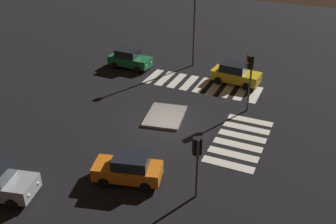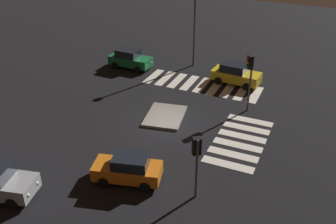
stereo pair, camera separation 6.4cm
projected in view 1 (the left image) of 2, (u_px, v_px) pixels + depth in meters
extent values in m
plane|color=black|center=(168.00, 124.00, 27.47)|extent=(80.00, 80.00, 0.00)
cube|color=gray|center=(165.00, 116.00, 28.34)|extent=(3.92, 3.21, 0.18)
cube|color=orange|center=(128.00, 171.00, 21.74)|extent=(2.51, 4.07, 0.78)
cube|color=black|center=(131.00, 161.00, 21.37)|extent=(1.91, 2.24, 0.63)
cylinder|color=black|center=(104.00, 183.00, 21.39)|extent=(0.36, 0.65, 0.61)
cylinder|color=black|center=(112.00, 165.00, 22.77)|extent=(0.36, 0.65, 0.61)
cylinder|color=black|center=(145.00, 187.00, 21.05)|extent=(0.36, 0.65, 0.61)
cylinder|color=black|center=(151.00, 169.00, 22.43)|extent=(0.36, 0.65, 0.61)
sphere|color=#F2EABF|center=(93.00, 172.00, 21.63)|extent=(0.20, 0.20, 0.20)
sphere|color=#F2EABF|center=(98.00, 163.00, 22.40)|extent=(0.20, 0.20, 0.20)
cylinder|color=black|center=(29.00, 183.00, 21.34)|extent=(0.38, 0.70, 0.66)
cylinder|color=black|center=(12.00, 204.00, 19.85)|extent=(0.38, 0.70, 0.66)
sphere|color=#F2EABF|center=(37.00, 183.00, 20.70)|extent=(0.22, 0.22, 0.22)
sphere|color=#F2EABF|center=(28.00, 195.00, 19.86)|extent=(0.22, 0.22, 0.22)
cube|color=#196B38|center=(130.00, 61.00, 36.33)|extent=(1.79, 3.99, 0.81)
cube|color=black|center=(128.00, 53.00, 36.07)|extent=(1.59, 2.06, 0.65)
cylinder|color=black|center=(146.00, 63.00, 36.71)|extent=(0.25, 0.64, 0.63)
cylinder|color=black|center=(138.00, 70.00, 35.40)|extent=(0.25, 0.64, 0.63)
cylinder|color=black|center=(124.00, 59.00, 37.62)|extent=(0.25, 0.64, 0.63)
cylinder|color=black|center=(115.00, 65.00, 36.31)|extent=(0.25, 0.64, 0.63)
sphere|color=#F2EABF|center=(151.00, 62.00, 35.98)|extent=(0.21, 0.21, 0.21)
sphere|color=#F2EABF|center=(146.00, 66.00, 35.24)|extent=(0.21, 0.21, 0.21)
cube|color=gold|center=(236.00, 76.00, 33.17)|extent=(2.06, 4.18, 0.83)
cube|color=black|center=(234.00, 67.00, 32.91)|extent=(1.75, 2.20, 0.67)
cylinder|color=black|center=(253.00, 79.00, 33.49)|extent=(0.29, 0.67, 0.65)
cylinder|color=black|center=(246.00, 87.00, 32.18)|extent=(0.29, 0.67, 0.65)
cylinder|color=black|center=(225.00, 74.00, 34.54)|extent=(0.29, 0.67, 0.65)
cylinder|color=black|center=(218.00, 81.00, 33.22)|extent=(0.29, 0.67, 0.65)
sphere|color=#F2EABF|center=(260.00, 79.00, 32.72)|extent=(0.22, 0.22, 0.22)
sphere|color=#F2EABF|center=(257.00, 83.00, 31.98)|extent=(0.22, 0.22, 0.22)
cylinder|color=#47474C|center=(250.00, 84.00, 28.22)|extent=(0.14, 0.14, 4.39)
cube|color=black|center=(250.00, 62.00, 27.34)|extent=(0.54, 0.53, 0.96)
sphere|color=red|center=(248.00, 58.00, 27.13)|extent=(0.22, 0.22, 0.22)
sphere|color=orange|center=(248.00, 62.00, 27.28)|extent=(0.22, 0.22, 0.22)
sphere|color=green|center=(247.00, 66.00, 27.42)|extent=(0.22, 0.22, 0.22)
cylinder|color=#47474C|center=(197.00, 169.00, 19.98)|extent=(0.14, 0.14, 3.61)
cube|color=black|center=(197.00, 146.00, 19.49)|extent=(0.51, 0.54, 0.96)
sphere|color=red|center=(196.00, 139.00, 19.52)|extent=(0.22, 0.22, 0.22)
sphere|color=orange|center=(196.00, 144.00, 19.66)|extent=(0.22, 0.22, 0.22)
sphere|color=green|center=(196.00, 149.00, 19.81)|extent=(0.22, 0.22, 0.22)
cylinder|color=#47474C|center=(194.00, 28.00, 35.34)|extent=(0.18, 0.18, 7.33)
cube|color=silver|center=(228.00, 164.00, 23.33)|extent=(0.70, 3.20, 0.02)
cube|color=silver|center=(233.00, 154.00, 24.25)|extent=(0.70, 3.20, 0.02)
cube|color=silver|center=(238.00, 145.00, 25.17)|extent=(0.70, 3.20, 0.02)
cube|color=silver|center=(242.00, 136.00, 26.09)|extent=(0.70, 3.20, 0.02)
cube|color=silver|center=(246.00, 128.00, 27.02)|extent=(0.70, 3.20, 0.02)
cube|color=silver|center=(250.00, 120.00, 27.94)|extent=(0.70, 3.20, 0.02)
cube|color=silver|center=(255.00, 95.00, 31.58)|extent=(3.20, 0.70, 0.02)
cube|color=silver|center=(241.00, 92.00, 31.99)|extent=(3.20, 0.70, 0.02)
cube|color=silver|center=(228.00, 90.00, 32.40)|extent=(3.20, 0.70, 0.02)
cube|color=silver|center=(215.00, 87.00, 32.80)|extent=(3.20, 0.70, 0.02)
cube|color=silver|center=(202.00, 85.00, 33.21)|extent=(3.20, 0.70, 0.02)
cube|color=silver|center=(189.00, 83.00, 33.61)|extent=(3.20, 0.70, 0.02)
cube|color=silver|center=(177.00, 81.00, 34.02)|extent=(3.20, 0.70, 0.02)
cube|color=silver|center=(165.00, 78.00, 34.42)|extent=(3.20, 0.70, 0.02)
cube|color=silver|center=(153.00, 76.00, 34.83)|extent=(3.20, 0.70, 0.02)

